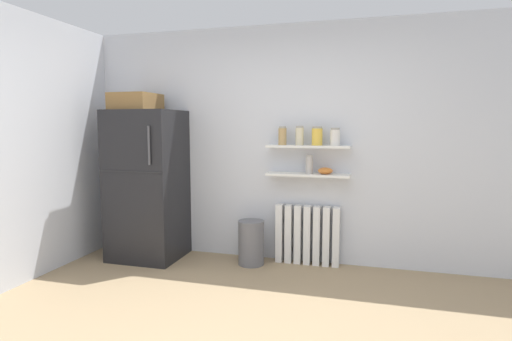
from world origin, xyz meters
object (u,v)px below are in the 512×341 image
refrigerator (147,181)px  vase (309,164)px  storage_jar_3 (335,137)px  storage_jar_2 (317,136)px  shelf_bowl (325,171)px  radiator (307,235)px  storage_jar_0 (282,136)px  storage_jar_1 (300,136)px  trash_bin (251,243)px

refrigerator → vase: 1.84m
refrigerator → storage_jar_3: size_ratio=10.13×
storage_jar_2 → storage_jar_3: 0.19m
storage_jar_2 → shelf_bowl: (0.09, 0.00, -0.36)m
radiator → vase: (0.01, -0.03, 0.78)m
refrigerator → storage_jar_0: refrigerator is taller
radiator → storage_jar_1: bearing=-162.1°
storage_jar_3 → radiator: bearing=173.9°
refrigerator → trash_bin: bearing=3.4°
storage_jar_0 → storage_jar_2: bearing=0.0°
storage_jar_1 → vase: 0.32m
storage_jar_3 → refrigerator: bearing=-173.8°
radiator → storage_jar_2: 1.08m
storage_jar_0 → vase: storage_jar_0 is taller
storage_jar_0 → storage_jar_1: size_ratio=0.98×
vase → storage_jar_0: bearing=-180.0°
refrigerator → storage_jar_1: 1.80m
storage_jar_0 → vase: 0.42m
radiator → trash_bin: radiator is taller
refrigerator → storage_jar_3: bearing=6.2°
shelf_bowl → radiator: bearing=170.8°
storage_jar_0 → radiator: bearing=6.1°
storage_jar_0 → storage_jar_1: bearing=0.0°
storage_jar_2 → storage_jar_3: bearing=0.0°
storage_jar_3 → vase: bearing=-180.0°
refrigerator → shelf_bowl: (1.98, 0.23, 0.15)m
storage_jar_2 → storage_jar_0: bearing=-180.0°
radiator → storage_jar_0: bearing=-173.9°
storage_jar_2 → radiator: bearing=162.1°
refrigerator → vase: size_ratio=9.54×
storage_jar_2 → storage_jar_3: (0.19, 0.00, -0.01)m
radiator → storage_jar_2: storage_jar_2 is taller
refrigerator → radiator: refrigerator is taller
refrigerator → vase: (1.81, 0.23, 0.22)m
storage_jar_2 → trash_bin: (-0.68, -0.15, -1.16)m
vase → shelf_bowl: size_ratio=1.26×
radiator → storage_jar_1: (-0.09, -0.03, 1.08)m
storage_jar_0 → storage_jar_3: (0.56, 0.00, -0.01)m
storage_jar_1 → trash_bin: bearing=-162.8°
storage_jar_3 → shelf_bowl: storage_jar_3 is taller
refrigerator → storage_jar_2: (1.89, 0.23, 0.52)m
refrigerator → radiator: (1.80, 0.26, -0.56)m
storage_jar_1 → vase: storage_jar_1 is taller
shelf_bowl → trash_bin: shelf_bowl is taller
storage_jar_0 → storage_jar_2: size_ratio=1.01×
vase → storage_jar_1: bearing=180.0°
storage_jar_3 → storage_jar_2: bearing=-180.0°
storage_jar_0 → shelf_bowl: storage_jar_0 is taller
storage_jar_1 → shelf_bowl: 0.46m
storage_jar_1 → shelf_bowl: size_ratio=1.31×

